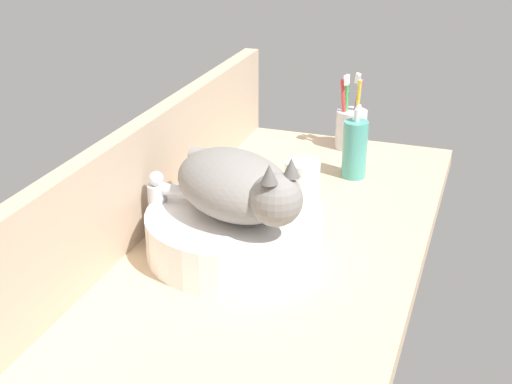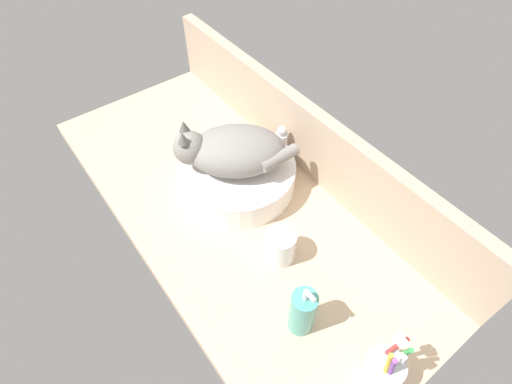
# 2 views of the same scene
# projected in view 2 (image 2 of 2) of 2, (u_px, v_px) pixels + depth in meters

# --- Properties ---
(ground_plane) EXTENTS (1.22, 0.54, 0.04)m
(ground_plane) POSITION_uv_depth(u_px,v_px,m) (232.00, 207.00, 1.11)
(ground_plane) COLOR #D1B28E
(backsplash_panel) EXTENTS (1.22, 0.04, 0.21)m
(backsplash_panel) POSITION_uv_depth(u_px,v_px,m) (305.00, 136.00, 1.11)
(backsplash_panel) COLOR tan
(backsplash_panel) RESTS_ON ground_plane
(sink_basin) EXTENTS (0.32, 0.32, 0.08)m
(sink_basin) POSITION_uv_depth(u_px,v_px,m) (238.00, 175.00, 1.10)
(sink_basin) COLOR white
(sink_basin) RESTS_ON ground_plane
(cat) EXTENTS (0.28, 0.30, 0.14)m
(cat) POSITION_uv_depth(u_px,v_px,m) (231.00, 150.00, 1.03)
(cat) COLOR gray
(cat) RESTS_ON sink_basin
(faucet) EXTENTS (0.04, 0.12, 0.14)m
(faucet) POSITION_uv_depth(u_px,v_px,m) (278.00, 145.00, 1.13)
(faucet) COLOR silver
(faucet) RESTS_ON ground_plane
(soap_dispenser) EXTENTS (0.05, 0.05, 0.16)m
(soap_dispenser) POSITION_uv_depth(u_px,v_px,m) (302.00, 312.00, 0.82)
(soap_dispenser) COLOR teal
(soap_dispenser) RESTS_ON ground_plane
(toothbrush_cup) EXTENTS (0.08, 0.08, 0.19)m
(toothbrush_cup) POSITION_uv_depth(u_px,v_px,m) (381.00, 371.00, 0.76)
(toothbrush_cup) COLOR silver
(toothbrush_cup) RESTS_ON ground_plane
(water_glass) EXTENTS (0.07, 0.07, 0.09)m
(water_glass) POSITION_uv_depth(u_px,v_px,m) (281.00, 246.00, 0.96)
(water_glass) COLOR white
(water_glass) RESTS_ON ground_plane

